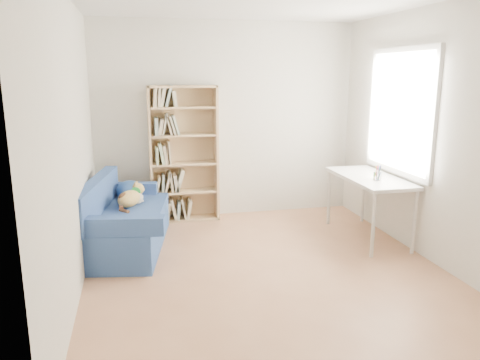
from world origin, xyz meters
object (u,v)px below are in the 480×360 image
at_px(sofa, 124,221).
at_px(pen_cup, 377,175).
at_px(bookshelf, 184,160).
at_px(desk, 369,182).

distance_m(sofa, pen_cup, 2.90).
height_order(sofa, bookshelf, bookshelf).
bearing_deg(bookshelf, desk, -29.93).
bearing_deg(pen_cup, sofa, 169.71).
bearing_deg(bookshelf, pen_cup, -34.16).
xyz_separation_m(bookshelf, desk, (2.04, -1.18, -0.14)).
xyz_separation_m(sofa, desk, (2.82, -0.31, 0.37)).
xyz_separation_m(sofa, pen_cup, (2.81, -0.51, 0.51)).
height_order(desk, pen_cup, pen_cup).
bearing_deg(bookshelf, sofa, -132.03).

